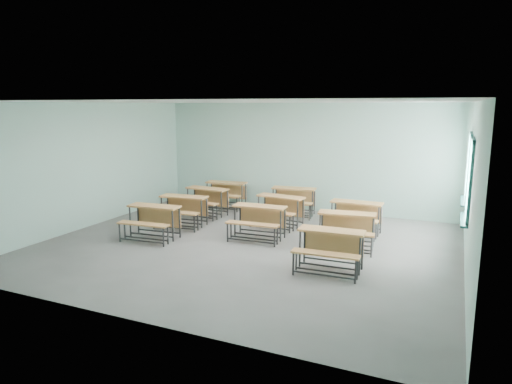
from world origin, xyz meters
TOP-DOWN VIEW (x-y plane):
  - room at (0.08, 0.03)m, footprint 9.04×8.04m
  - desk_unit_r0c0 at (-2.28, -0.42)m, footprint 1.32×0.95m
  - desk_unit_r0c2 at (2.12, -0.80)m, footprint 1.29×0.90m
  - desk_unit_r1c0 at (-2.27, 0.85)m, footprint 1.34×0.97m
  - desk_unit_r1c1 at (0.01, 0.59)m, footprint 1.30×0.91m
  - desk_unit_r1c2 at (2.08, 0.71)m, footprint 1.35×0.99m
  - desk_unit_r2c0 at (-2.31, 2.12)m, footprint 1.31×0.93m
  - desk_unit_r2c1 at (0.03, 1.89)m, footprint 1.35×0.99m
  - desk_unit_r2c2 at (2.02, 1.96)m, footprint 1.28×0.87m
  - desk_unit_r3c0 at (-2.28, 3.27)m, footprint 1.33×0.96m
  - desk_unit_r3c1 at (-0.02, 3.17)m, footprint 1.34×0.98m

SIDE VIEW (x-z plane):
  - desk_unit_r0c0 at x=-2.28m, z-range 0.14..0.92m
  - desk_unit_r0c2 at x=2.12m, z-range 0.14..0.92m
  - desk_unit_r1c0 at x=-2.27m, z-range 0.14..0.92m
  - desk_unit_r1c1 at x=0.01m, z-range 0.14..0.92m
  - desk_unit_r1c2 at x=2.08m, z-range 0.14..0.92m
  - desk_unit_r2c0 at x=-2.31m, z-range 0.14..0.92m
  - desk_unit_r2c1 at x=0.03m, z-range 0.14..0.92m
  - desk_unit_r2c2 at x=2.02m, z-range 0.14..0.92m
  - desk_unit_r3c0 at x=-2.28m, z-range 0.14..0.92m
  - desk_unit_r3c1 at x=-0.02m, z-range 0.14..0.92m
  - room at x=0.08m, z-range -0.02..3.22m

